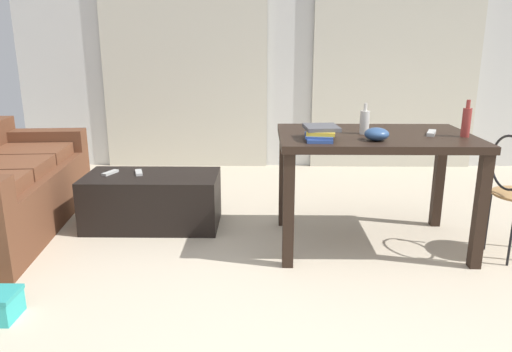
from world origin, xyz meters
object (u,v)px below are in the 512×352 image
object	(u,v)px
bottle_far	(365,122)
bottle_near	(466,122)
tv_remote_primary	(139,173)
craft_table	(374,150)
bowl	(377,134)
tv_remote_on_table	(431,133)
coffee_table	(153,200)
tv_remote_secondary	(110,173)
book_stack	(320,133)

from	to	relation	value
bottle_far	bottle_near	bearing A→B (deg)	-8.43
tv_remote_primary	craft_table	bearing A→B (deg)	-29.70
bottle_near	bowl	distance (m)	0.62
bowl	tv_remote_on_table	size ratio (longest dim) A/B	0.88
coffee_table	tv_remote_primary	size ratio (longest dim) A/B	6.90
coffee_table	bowl	bearing A→B (deg)	-19.86
coffee_table	bottle_near	xyz separation A→B (m)	(2.18, -0.44, 0.69)
craft_table	tv_remote_secondary	size ratio (longest dim) A/B	8.60
craft_table	bowl	world-z (taller)	bowl
tv_remote_on_table	tv_remote_primary	world-z (taller)	tv_remote_on_table
tv_remote_secondary	craft_table	bearing A→B (deg)	11.95
tv_remote_on_table	craft_table	bearing A→B (deg)	-160.27
bottle_far	bowl	bearing A→B (deg)	-81.67
bowl	book_stack	xyz separation A→B (m)	(-0.35, 0.03, 0.00)
bottle_near	bottle_far	bearing A→B (deg)	171.57
craft_table	book_stack	world-z (taller)	book_stack
book_stack	tv_remote_secondary	bearing A→B (deg)	160.04
coffee_table	book_stack	size ratio (longest dim) A/B	3.36
bottle_near	book_stack	xyz separation A→B (m)	(-0.96, -0.10, -0.06)
bowl	coffee_table	bearing A→B (deg)	160.14
coffee_table	bottle_far	bearing A→B (deg)	-12.57
craft_table	bowl	size ratio (longest dim) A/B	8.42
bottle_far	tv_remote_secondary	world-z (taller)	bottle_far
coffee_table	bowl	world-z (taller)	bowl
bottle_near	bowl	size ratio (longest dim) A/B	1.57
craft_table	bowl	distance (m)	0.27
coffee_table	craft_table	size ratio (longest dim) A/B	0.79
coffee_table	tv_remote_on_table	bearing A→B (deg)	-10.40
bottle_far	tv_remote_primary	size ratio (longest dim) A/B	1.39
bottle_far	tv_remote_on_table	xyz separation A→B (m)	(0.45, -0.02, -0.07)
bottle_far	coffee_table	bearing A→B (deg)	167.43
craft_table	tv_remote_secondary	distance (m)	2.00
bowl	bottle_near	bearing A→B (deg)	12.13
coffee_table	tv_remote_secondary	bearing A→B (deg)	175.35
bowl	tv_remote_secondary	distance (m)	2.04
bottle_near	book_stack	size ratio (longest dim) A/B	0.79
tv_remote_primary	tv_remote_secondary	xyz separation A→B (m)	(-0.22, -0.01, -0.00)
coffee_table	tv_remote_secondary	xyz separation A→B (m)	(-0.32, 0.03, 0.21)
book_stack	tv_remote_on_table	bearing A→B (deg)	12.61
bottle_far	tv_remote_secondary	size ratio (longest dim) A/B	1.37
coffee_table	tv_remote_primary	bearing A→B (deg)	162.25
bottle_near	bottle_far	world-z (taller)	bottle_near
tv_remote_primary	bottle_near	bearing A→B (deg)	-29.00
tv_remote_primary	tv_remote_secondary	distance (m)	0.22
bottle_near	tv_remote_primary	distance (m)	2.38
coffee_table	book_stack	world-z (taller)	book_stack
bottle_near	tv_remote_on_table	bearing A→B (deg)	159.04
craft_table	tv_remote_primary	size ratio (longest dim) A/B	8.75
bowl	tv_remote_on_table	distance (m)	0.46
book_stack	tv_remote_primary	xyz separation A→B (m)	(-1.33, 0.57, -0.42)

